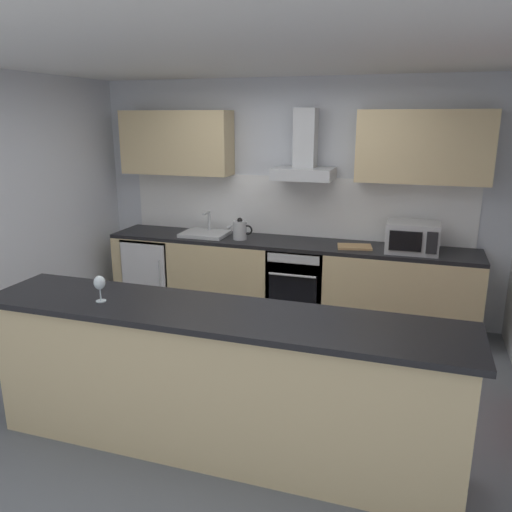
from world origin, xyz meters
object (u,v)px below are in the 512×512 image
Objects in this scene: microwave at (412,237)px; range_hood at (305,157)px; refrigerator at (156,271)px; oven at (299,282)px; sink at (205,233)px; kettle at (240,230)px; wine_glass at (100,284)px; chopping_board at (355,247)px.

range_hood reaches higher than microwave.
oven is at bearing 0.09° from refrigerator.
oven is at bearing -0.58° from sink.
microwave reaches higher than kettle.
chopping_board is at bearing 60.37° from wine_glass.
refrigerator is 1.70× the size of microwave.
chopping_board is at bearing -0.52° from refrigerator.
range_hood reaches higher than sink.
kettle is (-1.79, -0.01, -0.04)m from microwave.
kettle reaches higher than chopping_board.
kettle is 0.85× the size of chopping_board.
kettle is at bearing -179.54° from chopping_board.
refrigerator is 2.37m from chopping_board.
range_hood is 2.75m from wine_glass.
microwave is 2.23m from sink.
range_hood is 2.12× the size of chopping_board.
chopping_board is at bearing -2.35° from oven.
kettle is 0.40× the size of range_hood.
range_hood reaches higher than oven.
microwave is 1.47× the size of chopping_board.
range_hood reaches higher than wine_glass.
oven is 1.60× the size of microwave.
kettle is at bearing 87.04° from wine_glass.
refrigerator is at bearing -179.91° from oven.
kettle is (0.43, -0.04, 0.08)m from sink.
sink reaches higher than oven.
oven is 0.73m from chopping_board.
sink is 0.69× the size of range_hood.
sink is at bearing 1.22° from refrigerator.
wine_glass reaches higher than chopping_board.
range_hood is at bearing 172.10° from microwave.
sink reaches higher than chopping_board.
wine_glass is at bearing -92.96° from kettle.
oven is 2.77× the size of kettle.
sink is (-2.23, 0.04, -0.12)m from microwave.
range_hood reaches higher than refrigerator.
microwave is 1.36m from range_hood.
kettle is at bearing -179.81° from microwave.
sink is 1.47× the size of chopping_board.
sink reaches higher than refrigerator.
range_hood is at bearing 4.35° from refrigerator.
kettle is at bearing -1.65° from refrigerator.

